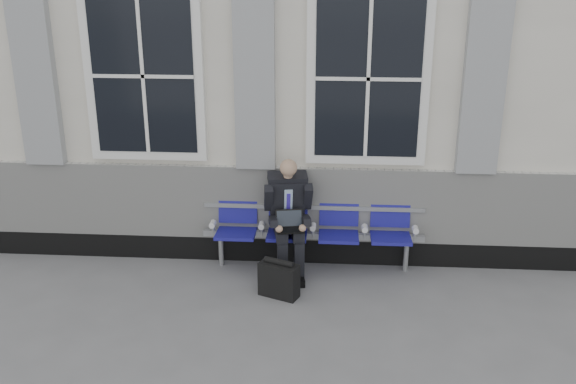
{
  "coord_description": "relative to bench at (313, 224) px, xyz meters",
  "views": [
    {
      "loc": [
        -0.03,
        -5.62,
        3.46
      ],
      "look_at": [
        -0.49,
        0.9,
        1.1
      ],
      "focal_mm": 40.0,
      "sensor_mm": 36.0,
      "label": 1
    }
  ],
  "objects": [
    {
      "name": "bench",
      "position": [
        0.0,
        0.0,
        0.0
      ],
      "size": [
        2.6,
        0.47,
        0.91
      ],
      "color": "#9EA0A3",
      "rests_on": "ground"
    },
    {
      "name": "businessman",
      "position": [
        -0.28,
        -0.13,
        0.2
      ],
      "size": [
        0.58,
        0.78,
        1.38
      ],
      "color": "black",
      "rests_on": "ground"
    },
    {
      "name": "ground",
      "position": [
        0.23,
        -1.32,
        -0.55
      ],
      "size": [
        70.0,
        70.0,
        0.0
      ],
      "primitive_type": "plane",
      "color": "slate",
      "rests_on": "ground"
    },
    {
      "name": "briefcase",
      "position": [
        -0.34,
        -0.74,
        -0.35
      ],
      "size": [
        0.47,
        0.33,
        0.44
      ],
      "color": "black",
      "rests_on": "ground"
    },
    {
      "name": "station_building",
      "position": [
        0.21,
        2.15,
        1.67
      ],
      "size": [
        14.4,
        4.4,
        4.49
      ],
      "color": "silver",
      "rests_on": "ground"
    }
  ]
}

